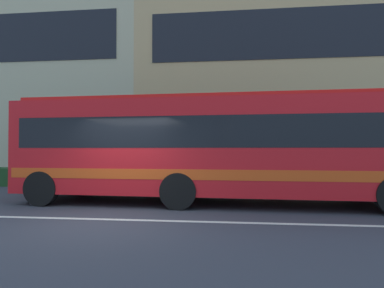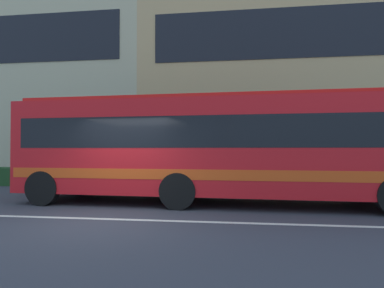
% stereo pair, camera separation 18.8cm
% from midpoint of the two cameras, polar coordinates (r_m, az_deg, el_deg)
% --- Properties ---
extents(ground_plane, '(160.00, 160.00, 0.00)m').
position_cam_midpoint_polar(ground_plane, '(7.95, -14.84, -12.76)').
color(ground_plane, '#383943').
extents(lane_centre_line, '(60.00, 0.16, 0.01)m').
position_cam_midpoint_polar(lane_centre_line, '(7.95, -14.84, -12.74)').
color(lane_centre_line, silver).
rests_on(lane_centre_line, ground_plane).
extents(hedge_row_far, '(12.44, 1.10, 0.80)m').
position_cam_midpoint_polar(hedge_row_far, '(14.66, -13.90, -5.78)').
color(hedge_row_far, '#204621').
rests_on(hedge_row_far, ground_plane).
extents(apartment_block_right, '(25.54, 9.67, 12.99)m').
position_cam_midpoint_polar(apartment_block_right, '(23.27, 27.14, 11.18)').
color(apartment_block_right, tan).
rests_on(apartment_block_right, ground_plane).
extents(transit_bus, '(11.57, 2.99, 3.17)m').
position_cam_midpoint_polar(transit_bus, '(9.74, 3.55, -0.27)').
color(transit_bus, red).
rests_on(transit_bus, ground_plane).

